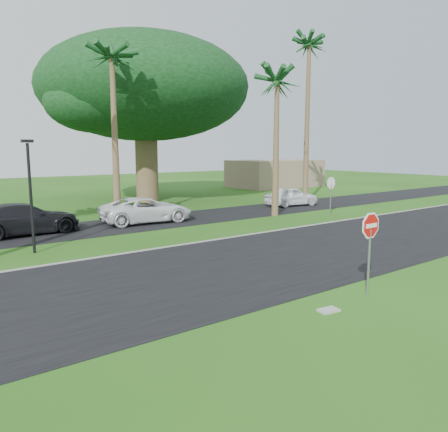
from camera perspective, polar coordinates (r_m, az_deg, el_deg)
ground at (r=15.16m, az=7.70°, el=-7.68°), size 120.00×120.00×0.00m
road at (r=16.59m, az=2.85°, el=-6.13°), size 120.00×8.00×0.02m
parking_strip at (r=25.40m, az=-12.36°, el=-1.09°), size 120.00×5.00×0.02m
curb at (r=19.79m, az=-4.62°, el=-3.63°), size 120.00×0.12×0.06m
stop_sign_near at (r=13.23m, az=18.54°, el=-2.58°), size 1.05×0.07×2.62m
stop_sign_far at (r=28.93m, az=13.79°, el=3.57°), size 1.05×0.07×2.62m
palm_center at (r=26.87m, az=-14.43°, el=19.00°), size 5.00×5.00×10.50m
palm_right_near at (r=28.27m, az=6.96°, el=16.68°), size 5.00×5.00×9.50m
palm_right_far at (r=35.14m, az=11.07°, el=20.63°), size 5.00×5.00×13.00m
canopy_tree at (r=36.50m, az=-10.31°, el=16.00°), size 16.50×16.50×13.12m
streetlight_right at (r=19.40m, az=-23.97°, el=3.22°), size 0.45×0.25×4.64m
building_far at (r=50.00m, az=6.68°, el=5.54°), size 10.00×6.00×3.00m
car_dark at (r=23.97m, az=-24.75°, el=-0.39°), size 5.63×2.65×1.59m
car_minivan at (r=25.82m, az=-10.09°, el=0.77°), size 5.52×2.95×1.48m
car_pickup at (r=33.28m, az=8.79°, el=2.53°), size 4.37×2.25×1.42m
utility_slab at (r=12.18m, az=13.51°, el=-11.88°), size 0.59×0.42×0.06m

